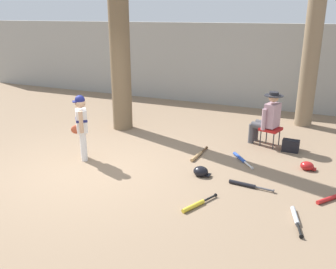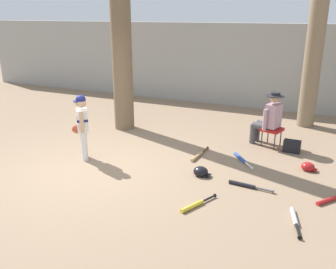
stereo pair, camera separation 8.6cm
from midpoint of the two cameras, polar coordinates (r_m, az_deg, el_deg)
The scene contains 16 objects.
ground_plane at distance 6.94m, azimuth -11.21°, elevation -5.48°, with size 60.00×60.00×0.00m, color #897056.
concrete_back_wall at distance 11.92m, azimuth 6.05°, elevation 11.05°, with size 18.00×0.36×2.51m, color #9E9E99.
tree_near_player at distance 8.93m, azimuth -7.16°, elevation 16.94°, with size 0.82×0.82×5.99m.
tree_behind_spectator at distance 9.77m, azimuth 22.64°, elevation 15.73°, with size 0.60×0.60×5.66m.
young_ballplayer at distance 7.29m, azimuth -13.02°, elevation 1.79°, with size 0.55×0.48×1.31m.
folding_stool at distance 8.23m, azimuth 16.29°, elevation 0.66°, with size 0.49×0.49×0.41m.
seated_spectator at distance 8.19m, azimuth 15.85°, elevation 2.64°, with size 0.68×0.53×1.20m.
handbag_beside_stool at distance 8.06m, azimuth 19.16°, elevation -1.76°, with size 0.34×0.18×0.26m, color black.
bat_wood_tan at distance 7.42m, azimuth 5.11°, elevation -3.30°, with size 0.10×0.82×0.07m.
bat_yellow_trainer at distance 5.60m, azimuth 4.69°, elevation -10.97°, with size 0.35×0.71×0.07m.
bat_blue_youth at distance 7.38m, azimuth 11.77°, elevation -3.77°, with size 0.55×0.66×0.07m.
bat_black_composite at distance 6.31m, azimuth 12.44°, elevation -7.78°, with size 0.77×0.13×0.07m.
bat_aluminum_silver at distance 5.55m, azimuth 19.69°, elevation -12.35°, with size 0.25×0.74×0.07m.
bat_red_barrel at distance 6.29m, azimuth 24.58°, elevation -9.22°, with size 0.54×0.69×0.07m.
batting_helmet_red at distance 7.27m, azimuth 21.44°, elevation -4.75°, with size 0.29×0.22×0.17m.
batting_helmet_black at distance 6.58m, azimuth 5.55°, elevation -5.82°, with size 0.32×0.25×0.18m.
Camera 2 is at (3.88, -5.05, 2.78)m, focal length 38.83 mm.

